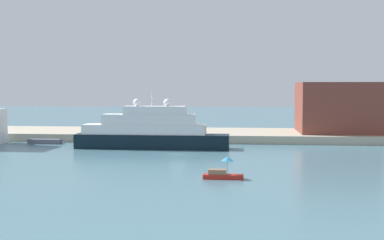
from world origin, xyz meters
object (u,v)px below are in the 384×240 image
(person_figure, at_px, (138,130))
(small_motorboat, at_px, (223,172))
(parked_car, at_px, (125,128))
(mooring_bollard, at_px, (196,133))
(work_barge, at_px, (45,141))
(harbor_building, at_px, (337,107))
(large_yacht, at_px, (150,132))

(person_figure, bearing_deg, small_motorboat, -65.10)
(parked_car, distance_m, mooring_bollard, 17.29)
(mooring_bollard, bearing_deg, work_barge, -172.18)
(small_motorboat, relative_size, parked_car, 1.08)
(person_figure, bearing_deg, parked_car, 125.89)
(harbor_building, bearing_deg, work_barge, -167.17)
(work_barge, bearing_deg, small_motorboat, -44.06)
(parked_car, bearing_deg, mooring_bollard, -23.03)
(small_motorboat, xyz_separation_m, work_barge, (-35.86, 34.70, -0.35))
(large_yacht, bearing_deg, small_motorboat, -64.09)
(parked_car, relative_size, mooring_bollard, 6.62)
(large_yacht, bearing_deg, person_figure, 112.12)
(work_barge, xyz_separation_m, harbor_building, (57.77, 13.16, 6.35))
(work_barge, bearing_deg, person_figure, 16.77)
(harbor_building, distance_m, mooring_bollard, 30.37)
(mooring_bollard, bearing_deg, small_motorboat, -80.27)
(large_yacht, xyz_separation_m, harbor_building, (36.04, 18.77, 3.76))
(large_yacht, distance_m, work_barge, 22.59)
(parked_car, xyz_separation_m, mooring_bollard, (15.91, -6.76, -0.28))
(small_motorboat, relative_size, harbor_building, 0.31)
(small_motorboat, distance_m, work_barge, 49.90)
(small_motorboat, relative_size, mooring_bollard, 7.15)
(harbor_building, xyz_separation_m, parked_car, (-44.46, -2.39, -4.57))
(large_yacht, distance_m, mooring_bollard, 12.24)
(small_motorboat, height_order, mooring_bollard, small_motorboat)
(harbor_building, relative_size, mooring_bollard, 23.15)
(small_motorboat, bearing_deg, work_barge, 135.94)
(parked_car, height_order, mooring_bollard, parked_car)
(work_barge, relative_size, mooring_bollard, 9.34)
(large_yacht, height_order, parked_car, large_yacht)
(work_barge, bearing_deg, parked_car, 38.99)
(large_yacht, relative_size, work_barge, 4.35)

